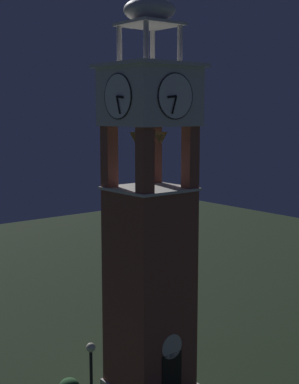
{
  "coord_description": "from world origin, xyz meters",
  "views": [
    {
      "loc": [
        -15.01,
        -18.56,
        12.55
      ],
      "look_at": [
        0.0,
        0.0,
        9.12
      ],
      "focal_mm": 51.92,
      "sensor_mm": 36.0,
      "label": 1
    }
  ],
  "objects": [
    {
      "name": "shrub_behind_bench",
      "position": [
        1.92,
        2.81,
        0.38
      ],
      "size": [
        0.77,
        0.77,
        0.77
      ],
      "primitive_type": "ellipsoid",
      "color": "#336638",
      "rests_on": "ground"
    },
    {
      "name": "clock_tower",
      "position": [
        -0.0,
        -0.0,
        7.24
      ],
      "size": [
        3.65,
        3.65,
        17.51
      ],
      "color": "brown",
      "rests_on": "ground"
    },
    {
      "name": "lamp_post",
      "position": [
        -4.2,
        -1.65,
        2.71
      ],
      "size": [
        0.36,
        0.36,
        3.91
      ],
      "color": "black",
      "rests_on": "ground"
    }
  ]
}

